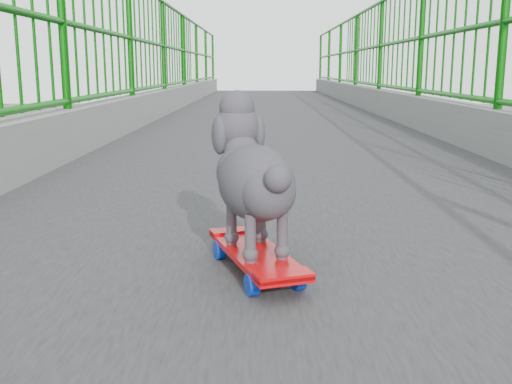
% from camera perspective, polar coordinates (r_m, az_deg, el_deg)
% --- Properties ---
extents(railing, '(3.00, 24.00, 1.42)m').
position_cam_1_polar(railing, '(3.94, 2.47, 6.65)').
color(railing, gray).
rests_on(railing, footbridge).
extents(skateboard, '(0.29, 0.50, 0.06)m').
position_cam_1_polar(skateboard, '(1.66, -0.02, -6.16)').
color(skateboard, red).
rests_on(skateboard, footbridge).
extents(poodle, '(0.28, 0.45, 0.39)m').
position_cam_1_polar(poodle, '(1.63, -0.30, 1.70)').
color(poodle, '#302E33').
rests_on(poodle, skateboard).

